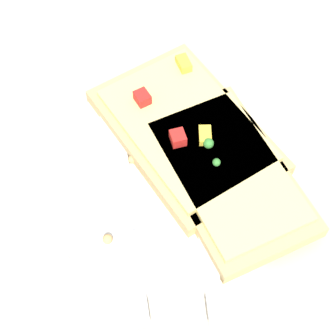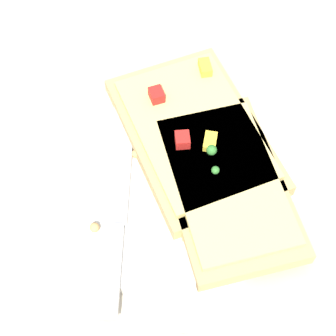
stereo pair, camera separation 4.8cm
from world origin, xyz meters
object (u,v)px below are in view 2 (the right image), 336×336
Objects in this scene: plate at (168,178)px; fork at (195,192)px; knife at (116,215)px; pizza_slice_main at (193,133)px; pizza_slice_corner at (225,184)px.

fork is at bearing 173.65° from plate.
plate is 1.20× the size of knife.
pizza_slice_main reaches higher than plate.
plate is at bearing -44.70° from knife.
pizza_slice_main is (0.03, -0.05, 0.01)m from fork.
pizza_slice_main and pizza_slice_corner have the same top height.
pizza_slice_main is at bearing -38.35° from knife.
plate is 1.11× the size of fork.
pizza_slice_main is 0.06m from pizza_slice_corner.
knife is 0.91× the size of pizza_slice_main.
plate is 0.05m from pizza_slice_main.
pizza_slice_corner is (-0.05, -0.01, 0.02)m from plate.
knife is 0.10m from pizza_slice_main.
fork is 1.08× the size of knife.
fork is 1.08× the size of pizza_slice_corner.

